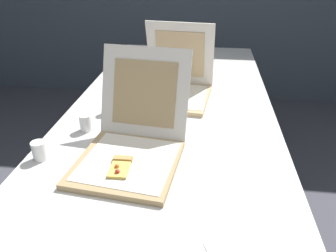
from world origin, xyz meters
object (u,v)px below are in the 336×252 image
object	(u,v)px
pizza_box_front	(131,146)
cup_white_mid	(110,106)
table	(169,126)
cup_white_near_left	(39,151)
cup_white_far	(133,79)
pizza_box_middle	(176,87)
cup_white_near_center	(86,123)

from	to	relation	value
pizza_box_front	cup_white_mid	xyz separation A→B (m)	(-0.19, 0.35, -0.02)
table	pizza_box_front	xyz separation A→B (m)	(-0.10, -0.34, 0.09)
cup_white_near_left	cup_white_far	size ratio (longest dim) A/B	1.00
pizza_box_front	cup_white_far	xyz separation A→B (m)	(-0.15, 0.72, -0.02)
pizza_box_middle	cup_white_near_left	world-z (taller)	pizza_box_middle
pizza_box_front	cup_white_far	size ratio (longest dim) A/B	6.95
table	cup_white_far	bearing A→B (deg)	123.48
cup_white_mid	cup_white_far	size ratio (longest dim) A/B	1.00
cup_white_near_center	pizza_box_front	bearing A→B (deg)	-36.85
cup_white_near_center	cup_white_mid	distance (m)	0.18
table	cup_white_near_center	distance (m)	0.38
table	pizza_box_front	distance (m)	0.36
cup_white_near_left	cup_white_mid	bearing A→B (deg)	69.82
pizza_box_front	pizza_box_middle	bearing A→B (deg)	85.97
cup_white_far	pizza_box_front	bearing A→B (deg)	-77.87
cup_white_near_center	table	bearing A→B (deg)	25.38
cup_white_near_left	cup_white_far	bearing A→B (deg)	76.86
cup_white_near_center	pizza_box_middle	bearing A→B (deg)	49.57
pizza_box_middle	cup_white_far	world-z (taller)	pizza_box_middle
pizza_box_middle	cup_white_near_center	distance (m)	0.53
pizza_box_middle	cup_white_far	size ratio (longest dim) A/B	5.36
pizza_box_front	cup_white_near_center	xyz separation A→B (m)	(-0.24, 0.18, -0.02)
pizza_box_front	cup_white_far	world-z (taller)	pizza_box_front
pizza_box_front	cup_white_near_left	size ratio (longest dim) A/B	6.95
pizza_box_front	cup_white_mid	size ratio (longest dim) A/B	6.95
table	cup_white_near_left	xyz separation A→B (m)	(-0.43, -0.39, 0.08)
pizza_box_middle	cup_white_near_center	xyz separation A→B (m)	(-0.34, -0.40, -0.02)
cup_white_mid	cup_white_far	distance (m)	0.37
table	cup_white_near_left	world-z (taller)	cup_white_near_left
pizza_box_front	cup_white_near_left	xyz separation A→B (m)	(-0.33, -0.05, -0.02)
table	pizza_box_front	bearing A→B (deg)	-105.86
pizza_box_front	cup_white_mid	distance (m)	0.40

